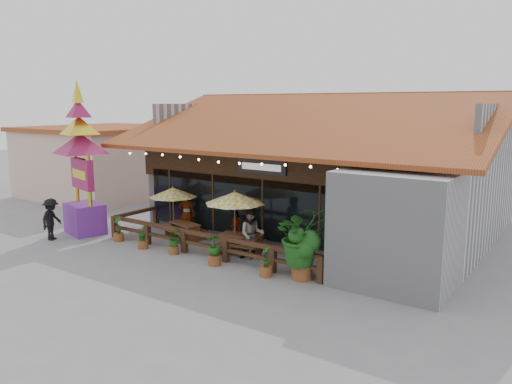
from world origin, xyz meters
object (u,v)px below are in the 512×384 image
Objects in this scene: umbrella_right at (235,198)px; picnic_table_left at (185,228)px; pedestrian at (51,219)px; umbrella_left at (173,193)px; picnic_table_right at (241,240)px; thai_sign_tower at (81,148)px; tropical_plant at (302,237)px.

picnic_table_left is (-2.88, 0.34, -1.65)m from umbrella_right.
umbrella_right is 1.70× the size of pedestrian.
umbrella_left is at bearing 172.25° from picnic_table_left.
picnic_table_right is (3.83, -0.36, -1.40)m from umbrella_left.
umbrella_left is 3.63m from umbrella_right.
umbrella_right reaches higher than picnic_table_left.
picnic_table_left is 0.24× the size of thai_sign_tower.
picnic_table_left is 0.70× the size of tropical_plant.
umbrella_right is at bearing 10.89° from thai_sign_tower.
umbrella_left is at bearing 167.90° from tropical_plant.
umbrella_right reaches higher than picnic_table_right.
thai_sign_tower reaches higher than picnic_table_left.
tropical_plant is at bearing -17.23° from umbrella_right.
picnic_table_left is at bearing 21.79° from thai_sign_tower.
tropical_plant reaches higher than pedestrian.
tropical_plant reaches higher than umbrella_left.
tropical_plant is 11.05m from pedestrian.
picnic_table_right is (3.11, -0.26, 0.03)m from picnic_table_left.
picnic_table_left is (0.72, -0.10, -1.43)m from umbrella_left.
umbrella_left is 4.10m from picnic_table_right.
picnic_table_right is at bearing 17.41° from umbrella_right.
umbrella_right is 1.72× the size of picnic_table_left.
umbrella_left is at bearing 173.12° from umbrella_right.
picnic_table_left is 6.62m from tropical_plant.
umbrella_left is 5.12m from pedestrian.
picnic_table_right is at bearing -4.84° from picnic_table_left.
picnic_table_right is 0.74× the size of tropical_plant.
pedestrian is (-0.20, -1.48, -2.88)m from thai_sign_tower.
pedestrian is at bearing -97.74° from thai_sign_tower.
thai_sign_tower reaches higher than tropical_plant.
umbrella_left reaches higher than picnic_table_right.
umbrella_right is 3.33m from picnic_table_left.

